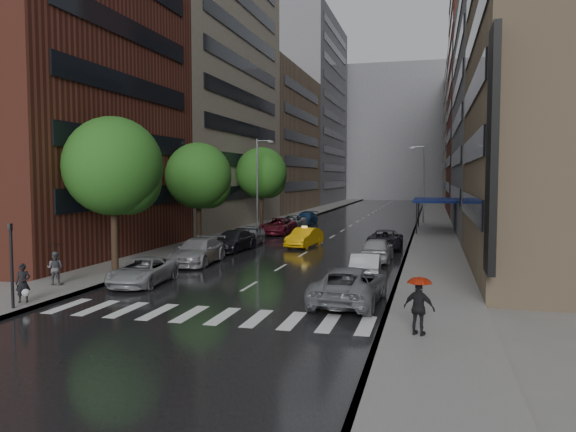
# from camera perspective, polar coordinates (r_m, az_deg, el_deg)

# --- Properties ---
(ground) EXTENTS (220.00, 220.00, 0.00)m
(ground) POSITION_cam_1_polar(r_m,az_deg,el_deg) (24.59, -6.92, -8.86)
(ground) COLOR gray
(ground) RESTS_ON ground
(road) EXTENTS (14.00, 140.00, 0.01)m
(road) POSITION_cam_1_polar(r_m,az_deg,el_deg) (73.05, 7.49, -0.32)
(road) COLOR black
(road) RESTS_ON ground
(sidewalk_left) EXTENTS (4.00, 140.00, 0.15)m
(sidewalk_left) POSITION_cam_1_polar(r_m,az_deg,el_deg) (74.66, 0.62, -0.14)
(sidewalk_left) COLOR gray
(sidewalk_left) RESTS_ON ground
(sidewalk_right) EXTENTS (4.00, 140.00, 0.15)m
(sidewalk_right) POSITION_cam_1_polar(r_m,az_deg,el_deg) (72.51, 14.57, -0.39)
(sidewalk_right) COLOR gray
(sidewalk_right) RESTS_ON ground
(crosswalk) EXTENTS (13.15, 2.80, 0.01)m
(crosswalk) POSITION_cam_1_polar(r_m,az_deg,el_deg) (22.71, -8.31, -9.92)
(crosswalk) COLOR silver
(crosswalk) RESTS_ON ground
(buildings_left) EXTENTS (8.00, 108.00, 38.00)m
(buildings_left) POSITION_cam_1_polar(r_m,az_deg,el_deg) (85.16, -1.93, 11.10)
(buildings_left) COLOR maroon
(buildings_left) RESTS_ON ground
(buildings_right) EXTENTS (8.05, 109.10, 36.00)m
(buildings_right) POSITION_cam_1_polar(r_m,az_deg,el_deg) (79.84, 19.14, 10.67)
(buildings_right) COLOR #937A5B
(buildings_right) RESTS_ON ground
(building_far) EXTENTS (40.00, 14.00, 32.00)m
(building_far) POSITION_cam_1_polar(r_m,az_deg,el_deg) (140.98, 10.93, 8.22)
(building_far) COLOR slate
(building_far) RESTS_ON ground
(tree_near) EXTENTS (5.54, 5.54, 8.83)m
(tree_near) POSITION_cam_1_polar(r_m,az_deg,el_deg) (33.03, -17.35, 4.83)
(tree_near) COLOR #382619
(tree_near) RESTS_ON ground
(tree_mid) EXTENTS (5.07, 5.07, 8.08)m
(tree_mid) POSITION_cam_1_polar(r_m,az_deg,el_deg) (43.56, -9.09, 4.04)
(tree_mid) COLOR #382619
(tree_mid) RESTS_ON ground
(tree_far) EXTENTS (5.37, 5.37, 8.56)m
(tree_far) POSITION_cam_1_polar(r_m,az_deg,el_deg) (58.90, -2.73, 4.38)
(tree_far) COLOR #382619
(tree_far) RESTS_ON ground
(taxi) EXTENTS (2.29, 4.73, 1.49)m
(taxi) POSITION_cam_1_polar(r_m,az_deg,el_deg) (43.68, 1.68, -2.20)
(taxi) COLOR #DF9D0B
(taxi) RESTS_ON ground
(parked_cars_left) EXTENTS (2.77, 42.88, 1.60)m
(parked_cars_left) POSITION_cam_1_polar(r_m,az_deg,el_deg) (46.79, -3.27, -1.78)
(parked_cars_left) COLOR gray
(parked_cars_left) RESTS_ON ground
(parked_cars_right) EXTENTS (3.01, 24.74, 1.61)m
(parked_cars_right) POSITION_cam_1_polar(r_m,az_deg,el_deg) (33.14, 8.48, -4.18)
(parked_cars_right) COLOR slate
(parked_cars_right) RESTS_ON ground
(ped_bag_walker) EXTENTS (0.72, 0.61, 1.66)m
(ped_bag_walker) POSITION_cam_1_polar(r_m,az_deg,el_deg) (26.34, -25.31, -6.24)
(ped_bag_walker) COLOR black
(ped_bag_walker) RESTS_ON sidewalk_left
(ped_black_umbrella) EXTENTS (0.96, 0.98, 2.09)m
(ped_black_umbrella) POSITION_cam_1_polar(r_m,az_deg,el_deg) (29.97, -22.61, -4.12)
(ped_black_umbrella) COLOR #49494E
(ped_black_umbrella) RESTS_ON sidewalk_left
(ped_red_umbrella) EXTENTS (1.16, 0.82, 2.01)m
(ped_red_umbrella) POSITION_cam_1_polar(r_m,az_deg,el_deg) (19.46, 13.19, -8.37)
(ped_red_umbrella) COLOR black
(ped_red_umbrella) RESTS_ON sidewalk_right
(traffic_light) EXTENTS (0.18, 0.15, 3.45)m
(traffic_light) POSITION_cam_1_polar(r_m,az_deg,el_deg) (25.21, -26.28, -3.78)
(traffic_light) COLOR black
(traffic_light) RESTS_ON sidewalk_left
(street_lamp_left) EXTENTS (1.74, 0.22, 9.00)m
(street_lamp_left) POSITION_cam_1_polar(r_m,az_deg,el_deg) (54.85, -3.07, 3.40)
(street_lamp_left) COLOR gray
(street_lamp_left) RESTS_ON sidewalk_left
(street_lamp_right) EXTENTS (1.74, 0.22, 9.00)m
(street_lamp_right) POSITION_cam_1_polar(r_m,az_deg,el_deg) (67.32, 13.56, 3.40)
(street_lamp_right) COLOR gray
(street_lamp_right) RESTS_ON sidewalk_right
(awning) EXTENTS (4.00, 8.00, 3.12)m
(awning) POSITION_cam_1_polar(r_m,az_deg,el_deg) (57.36, 14.64, 1.55)
(awning) COLOR navy
(awning) RESTS_ON sidewalk_right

